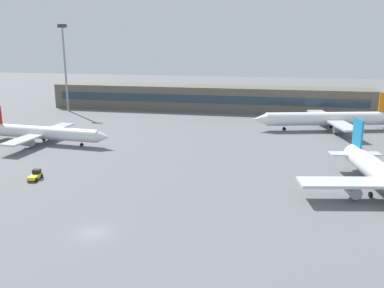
% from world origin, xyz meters
% --- Properties ---
extents(ground_plane, '(400.00, 400.00, 0.00)m').
position_xyz_m(ground_plane, '(0.00, 40.00, 0.00)').
color(ground_plane, slate).
extents(terminal_building, '(117.67, 12.13, 9.00)m').
position_xyz_m(terminal_building, '(0.00, 102.33, 4.50)').
color(terminal_building, '#5B564C').
rests_on(terminal_building, ground_plane).
extents(airplane_mid, '(37.25, 26.04, 9.20)m').
position_xyz_m(airplane_mid, '(-33.33, 44.61, 2.80)').
color(airplane_mid, white).
rests_on(airplane_mid, ground_plane).
extents(airplane_far, '(43.91, 31.13, 11.01)m').
position_xyz_m(airplane_far, '(39.71, 75.21, 3.36)').
color(airplane_far, white).
rests_on(airplane_far, ground_plane).
extents(baggage_tug_yellow, '(2.17, 3.75, 1.75)m').
position_xyz_m(baggage_tug_yellow, '(-20.39, 19.01, 0.80)').
color(baggage_tug_yellow, yellow).
rests_on(baggage_tug_yellow, ground_plane).
extents(floodlight_tower_west, '(3.20, 0.80, 31.00)m').
position_xyz_m(floodlight_tower_west, '(-50.57, 90.51, 17.59)').
color(floodlight_tower_west, gray).
rests_on(floodlight_tower_west, ground_plane).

